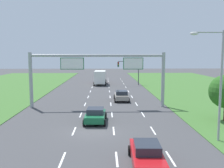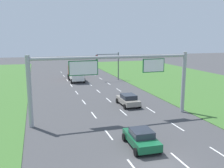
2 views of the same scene
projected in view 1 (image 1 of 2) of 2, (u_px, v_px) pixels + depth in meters
ground_plane at (94, 131)px, 22.01m from camera, size 200.00×200.00×0.00m
lane_dashes_inner_left at (87, 100)px, 36.86m from camera, size 0.14×68.40×0.01m
lane_dashes_inner_right at (110, 100)px, 36.95m from camera, size 0.14×68.40×0.01m
lane_dashes_slip at (134, 100)px, 37.03m from camera, size 0.14×68.40×0.01m
car_near_red at (121, 95)px, 36.51m from camera, size 2.16×4.16×1.48m
car_lead_silver at (95, 115)px, 24.76m from camera, size 2.27×4.05×1.45m
car_mid_lane at (147, 154)px, 14.97m from camera, size 2.20×4.55×1.48m
box_truck at (100, 77)px, 56.31m from camera, size 2.79×7.37×3.14m
sign_gantry at (98, 69)px, 31.51m from camera, size 17.24×0.44×7.00m
traffic_light_mast at (130, 68)px, 54.96m from camera, size 4.76×0.49×5.60m
street_lamp at (216, 76)px, 18.83m from camera, size 2.61×0.32×8.50m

